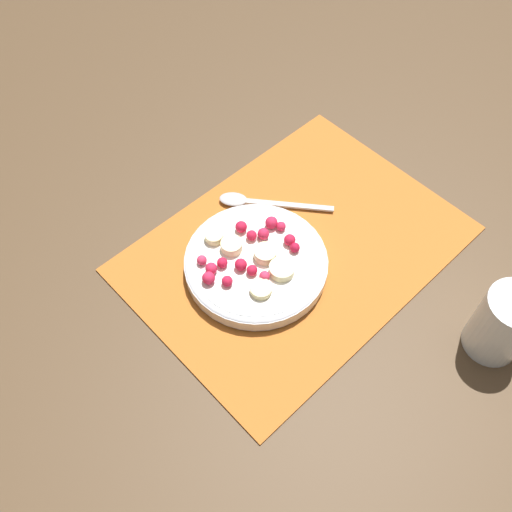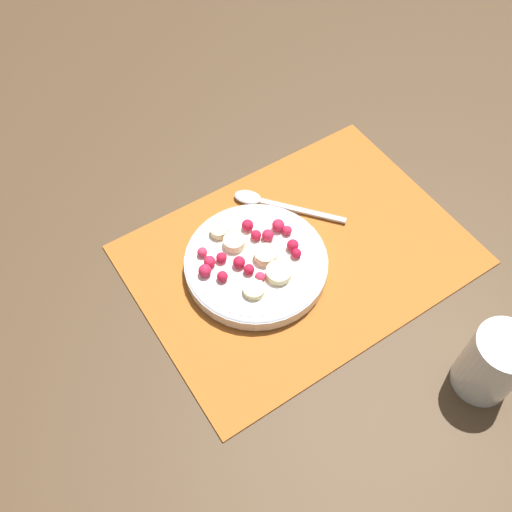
{
  "view_description": "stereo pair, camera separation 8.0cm",
  "coord_description": "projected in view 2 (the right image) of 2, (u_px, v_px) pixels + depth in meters",
  "views": [
    {
      "loc": [
        0.38,
        0.31,
        0.7
      ],
      "look_at": [
        0.07,
        -0.01,
        0.04
      ],
      "focal_mm": 40.0,
      "sensor_mm": 36.0,
      "label": 1
    },
    {
      "loc": [
        0.31,
        0.36,
        0.7
      ],
      "look_at": [
        0.07,
        -0.01,
        0.04
      ],
      "focal_mm": 40.0,
      "sensor_mm": 36.0,
      "label": 2
    }
  ],
  "objects": [
    {
      "name": "ground_plane",
      "position": [
        299.0,
        255.0,
        0.84
      ],
      "size": [
        3.0,
        3.0,
        0.0
      ],
      "primitive_type": "plane",
      "color": "#4C3823"
    },
    {
      "name": "placemat",
      "position": [
        300.0,
        254.0,
        0.84
      ],
      "size": [
        0.48,
        0.35,
        0.01
      ],
      "color": "#B26023",
      "rests_on": "ground_plane"
    },
    {
      "name": "fruit_bowl",
      "position": [
        256.0,
        262.0,
        0.81
      ],
      "size": [
        0.21,
        0.21,
        0.04
      ],
      "color": "silver",
      "rests_on": "placemat"
    },
    {
      "name": "spoon",
      "position": [
        266.0,
        202.0,
        0.89
      ],
      "size": [
        0.13,
        0.15,
        0.01
      ],
      "rotation": [
        0.0,
        0.0,
        5.41
      ],
      "color": "#B2B2B7",
      "rests_on": "placemat"
    },
    {
      "name": "drinking_glass",
      "position": [
        493.0,
        363.0,
        0.69
      ],
      "size": [
        0.07,
        0.07,
        0.11
      ],
      "color": "white",
      "rests_on": "ground_plane"
    }
  ]
}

